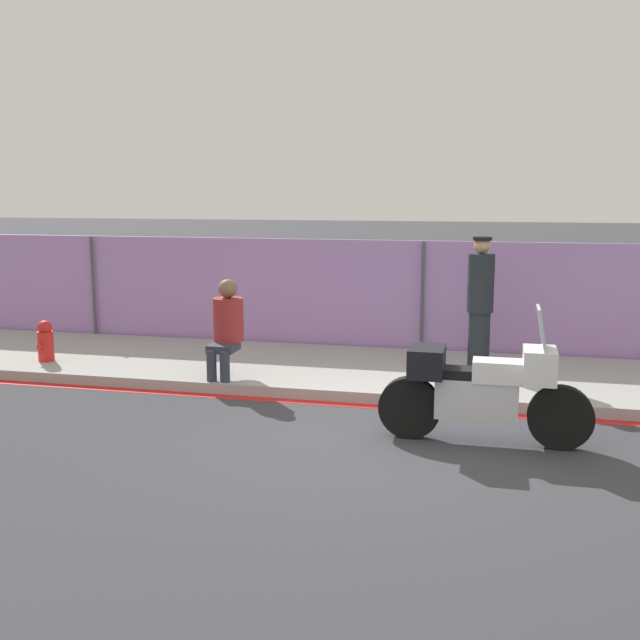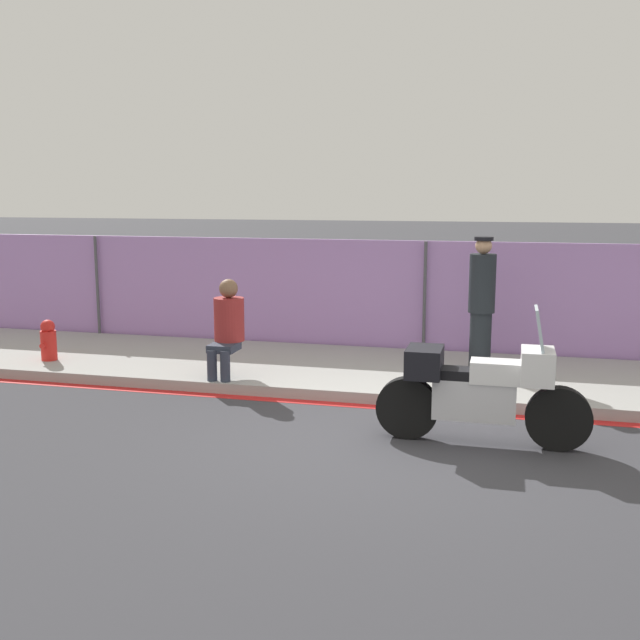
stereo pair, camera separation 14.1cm
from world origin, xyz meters
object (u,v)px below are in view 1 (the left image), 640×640
motorcycle (482,388)px  officer_standing (480,302)px  person_seated_on_curb (227,323)px  fire_hydrant (45,341)px

motorcycle → officer_standing: bearing=92.5°
officer_standing → person_seated_on_curb: 3.44m
motorcycle → fire_hydrant: motorcycle is taller
person_seated_on_curb → fire_hydrant: bearing=175.9°
officer_standing → motorcycle: bearing=-87.7°
motorcycle → person_seated_on_curb: (-3.34, 1.58, 0.27)m
motorcycle → person_seated_on_curb: bearing=154.9°
officer_standing → person_seated_on_curb: officer_standing is taller
motorcycle → fire_hydrant: size_ratio=3.64×
officer_standing → fire_hydrant: 6.20m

